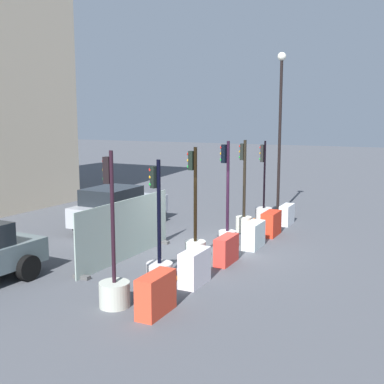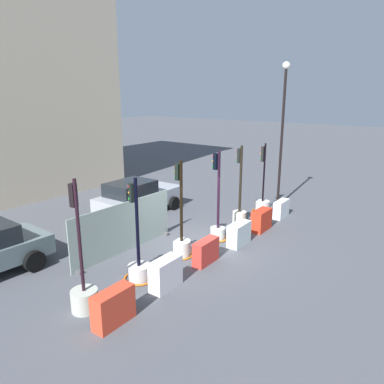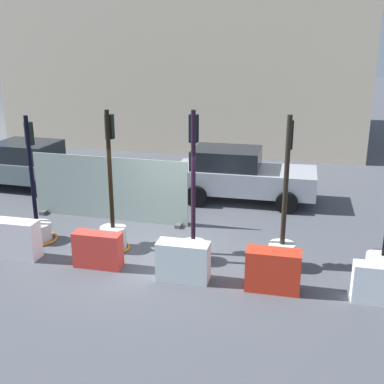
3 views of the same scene
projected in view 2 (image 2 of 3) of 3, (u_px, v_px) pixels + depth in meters
name	position (u px, v px, depth m)	size (l,w,h in m)	color
ground_plane	(198.00, 246.00, 13.64)	(120.00, 120.00, 0.00)	#4A4D53
traffic_light_0	(84.00, 291.00, 9.48)	(0.71, 0.71, 3.56)	#AEB4A6
traffic_light_1	(139.00, 265.00, 11.11)	(0.97, 0.97, 3.20)	silver
traffic_light_2	(181.00, 240.00, 12.69)	(0.80, 0.80, 3.41)	silver
traffic_light_3	(218.00, 224.00, 14.16)	(0.81, 0.81, 3.50)	silver
traffic_light_4	(239.00, 209.00, 15.81)	(0.60, 0.60, 3.45)	silver
traffic_light_5	(262.00, 203.00, 17.47)	(0.97, 0.97, 3.33)	beige
construction_barrier_0	(113.00, 307.00, 8.93)	(1.12, 0.46, 0.91)	#E34128
construction_barrier_1	(166.00, 274.00, 10.59)	(1.07, 0.48, 0.91)	white
construction_barrier_2	(206.00, 252.00, 12.20)	(1.10, 0.41, 0.82)	red
construction_barrier_3	(239.00, 234.00, 13.68)	(1.13, 0.49, 0.85)	silver
construction_barrier_4	(261.00, 220.00, 15.15)	(1.12, 0.50, 0.87)	red
construction_barrier_5	(281.00, 209.00, 16.76)	(1.06, 0.40, 0.80)	white
car_silver_hatchback	(138.00, 197.00, 17.11)	(4.47, 2.30, 1.65)	#A4A8B2
street_lamp_post	(283.00, 118.00, 17.41)	(0.36, 0.36, 6.96)	black
site_fence_panel	(124.00, 228.00, 12.99)	(4.60, 0.50, 1.83)	#91A79D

